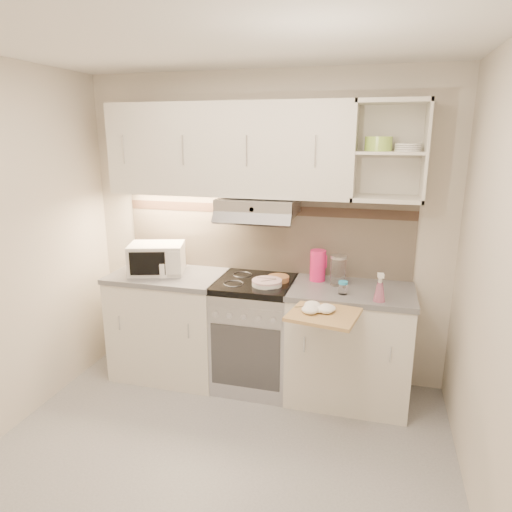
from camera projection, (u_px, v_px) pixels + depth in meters
The scene contains 17 objects.
ground at pixel (208, 474), 2.80m from camera, with size 3.00×3.00×0.00m, color #9A9B9D.
room_shell at pixel (223, 202), 2.72m from camera, with size 3.04×2.84×2.52m.
base_cabinet_left at pixel (171, 326), 3.90m from camera, with size 0.90×0.60×0.86m, color silver.
worktop_left at pixel (168, 276), 3.78m from camera, with size 0.92×0.62×0.04m, color slate.
base_cabinet_right at pixel (349, 346), 3.52m from camera, with size 0.90×0.60×0.86m, color silver.
worktop_right at pixel (352, 291), 3.41m from camera, with size 0.92×0.62×0.04m, color slate.
electric_range at pixel (255, 333), 3.71m from camera, with size 0.60×0.60×0.90m.
microwave at pixel (157, 258), 3.77m from camera, with size 0.51×0.43×0.25m.
watering_can at pixel (164, 269), 3.68m from camera, with size 0.22×0.11×0.19m.
plate_stack at pixel (267, 283), 3.47m from camera, with size 0.23×0.23×0.05m.
bread_loaf at pixel (278, 278), 3.57m from camera, with size 0.17×0.17×0.04m, color olive.
pink_pitcher at pixel (318, 265), 3.57m from camera, with size 0.13×0.12×0.24m.
glass_jar at pixel (338, 270), 3.46m from camera, with size 0.12×0.12×0.23m.
spice_jar at pixel (343, 288), 3.27m from camera, with size 0.07×0.07×0.10m.
spray_bottle at pixel (380, 289), 3.13m from camera, with size 0.08×0.08×0.22m.
cutting_board at pixel (324, 315), 2.99m from camera, with size 0.43×0.39×0.02m, color tan.
dish_towel at pixel (319, 308), 2.99m from camera, with size 0.23×0.19×0.06m, color silver, non-canonical shape.
Camera 1 is at (0.89, -2.20, 2.01)m, focal length 32.00 mm.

